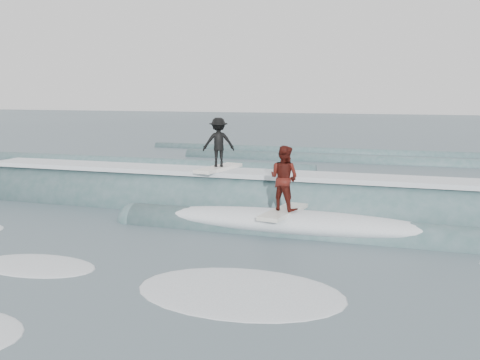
% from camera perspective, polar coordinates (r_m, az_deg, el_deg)
% --- Properties ---
extents(ground, '(160.00, 160.00, 0.00)m').
position_cam_1_polar(ground, '(11.16, -7.44, -9.33)').
color(ground, '#3C4C58').
rests_on(ground, ground).
extents(breaking_wave, '(22.14, 3.92, 2.28)m').
position_cam_1_polar(breaking_wave, '(15.93, 1.58, -3.40)').
color(breaking_wave, '#355959').
rests_on(breaking_wave, ground).
extents(surfer_black, '(1.10, 2.07, 1.59)m').
position_cam_1_polar(surfer_black, '(16.27, -2.30, 3.71)').
color(surfer_black, white).
rests_on(surfer_black, ground).
extents(surfer_red, '(0.96, 2.07, 1.74)m').
position_cam_1_polar(surfer_red, '(13.53, 4.71, -0.21)').
color(surfer_red, silver).
rests_on(surfer_red, ground).
extents(whitewater, '(16.15, 7.74, 0.10)m').
position_cam_1_polar(whitewater, '(9.45, 1.60, -12.79)').
color(whitewater, white).
rests_on(whitewater, ground).
extents(far_swells, '(36.10, 8.65, 0.80)m').
position_cam_1_polar(far_swells, '(28.19, 4.32, 2.10)').
color(far_swells, '#355959').
rests_on(far_swells, ground).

